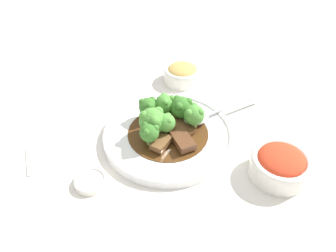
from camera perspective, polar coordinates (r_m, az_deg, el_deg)
name	(u,v)px	position (r m, az deg, el deg)	size (l,w,h in m)	color
ground_plane	(168,138)	(0.70, 0.00, -2.07)	(4.00, 4.00, 0.00)	silver
main_plate	(168,134)	(0.70, 0.00, -1.47)	(0.28, 0.28, 0.02)	white
beef_strip_0	(181,128)	(0.69, 2.21, -0.35)	(0.06, 0.07, 0.01)	brown
beef_strip_1	(167,121)	(0.71, -0.19, 0.85)	(0.06, 0.07, 0.01)	brown
beef_strip_2	(161,143)	(0.66, -1.22, -2.95)	(0.05, 0.05, 0.01)	brown
beef_strip_3	(182,139)	(0.66, 2.40, -2.35)	(0.05, 0.07, 0.02)	#56331E
broccoli_floret_0	(149,132)	(0.65, -3.28, -1.10)	(0.04, 0.04, 0.05)	#7FA84C
broccoli_floret_1	(153,121)	(0.66, -2.70, 0.88)	(0.06, 0.06, 0.06)	#7FA84C
broccoli_floret_2	(194,115)	(0.68, 4.59, 1.98)	(0.04, 0.04, 0.05)	#7FA84C
broccoli_floret_3	(181,107)	(0.71, 2.34, 3.34)	(0.05, 0.05, 0.05)	#7FA84C
broccoli_floret_4	(148,107)	(0.71, -3.47, 3.40)	(0.04, 0.04, 0.05)	#7FA84C
broccoli_floret_5	(166,123)	(0.66, -0.35, 0.61)	(0.04, 0.04, 0.05)	#8EB756
broccoli_floret_6	(166,103)	(0.71, -0.33, 4.00)	(0.04, 0.04, 0.05)	#7FA84C
serving_spoon	(203,116)	(0.72, 6.16, 1.79)	(0.22, 0.11, 0.01)	#B7B7BC
side_bowl_kimchi	(280,164)	(0.65, 18.95, -6.31)	(0.11, 0.11, 0.06)	white
side_bowl_appetizer	(182,73)	(0.87, 2.44, 9.17)	(0.10, 0.10, 0.05)	white
sauce_dish	(90,181)	(0.63, -13.35, -9.34)	(0.06, 0.06, 0.01)	white
paper_napkin	(57,154)	(0.70, -18.84, -4.58)	(0.13, 0.11, 0.01)	white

